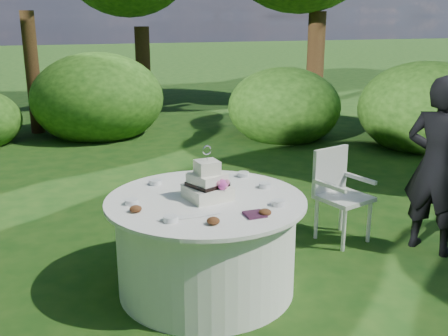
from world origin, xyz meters
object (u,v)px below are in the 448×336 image
Objects in this scene: guest at (437,166)px; chair at (338,188)px; cake at (208,184)px; napkins at (255,214)px; table at (206,244)px.

guest reaches higher than chair.
cake is at bearing 62.62° from guest.
chair is (1.51, 0.54, -0.36)m from cake.
cake is at bearing 113.66° from napkins.
napkins is 2.04m from guest.
guest reaches higher than cake.
cake is (0.01, -0.01, 0.50)m from table.
guest is 1.05× the size of table.
chair is (1.52, 0.53, 0.13)m from table.
chair is at bearing 24.19° from guest.
table is 0.50m from cake.
table is at bearing 156.99° from cake.
napkins is 0.51m from cake.
table is at bearing 114.91° from napkins.
napkins is at bearing -65.09° from table.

